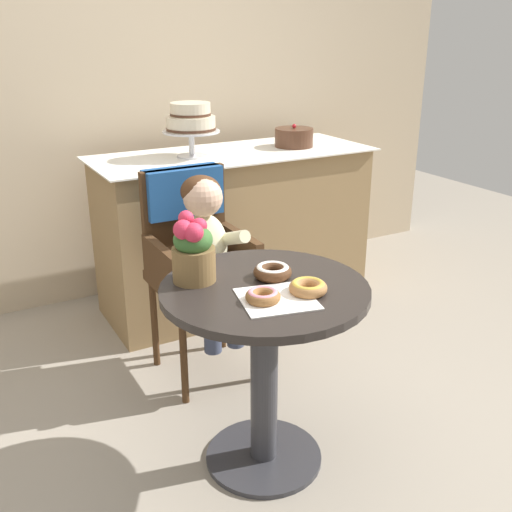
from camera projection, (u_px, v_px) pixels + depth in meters
name	position (u px, v px, depth m)	size (l,w,h in m)	color
ground_plane	(264.00, 458.00, 2.29)	(8.00, 8.00, 0.00)	gray
back_wall	(99.00, 64.00, 3.31)	(4.80, 0.10, 2.70)	#C1AD8E
cafe_table	(264.00, 341.00, 2.11)	(0.72, 0.72, 0.72)	#282321
wicker_chair	(193.00, 240.00, 2.71)	(0.42, 0.45, 0.95)	#472D19
seated_child	(207.00, 242.00, 2.57)	(0.27, 0.32, 0.73)	beige
paper_napkin	(277.00, 299.00, 1.93)	(0.24, 0.23, 0.00)	white
donut_front	(263.00, 296.00, 1.91)	(0.11, 0.11, 0.04)	#936033
donut_mid	(273.00, 271.00, 2.09)	(0.14, 0.14, 0.05)	#4C2D19
donut_side	(308.00, 287.00, 1.97)	(0.13, 0.13, 0.04)	#AD7542
flower_vase	(193.00, 249.00, 2.03)	(0.15, 0.15, 0.24)	brown
display_counter	(235.00, 230.00, 3.44)	(1.56, 0.62, 0.90)	#93754C
tiered_cake_stand	(191.00, 121.00, 3.10)	(0.30, 0.30, 0.28)	silver
round_layer_cake	(294.00, 137.00, 3.42)	(0.22, 0.22, 0.13)	#4C2D1E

